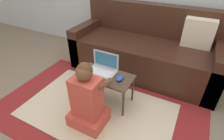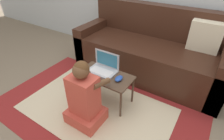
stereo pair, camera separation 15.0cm
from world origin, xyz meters
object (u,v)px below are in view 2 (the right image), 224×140
Objects in this scene: couch at (150,52)px; laptop at (103,68)px; laptop_desk at (105,78)px; person_seated at (85,99)px; computer_mouse at (119,78)px.

couch is 0.84m from laptop.
laptop reaches higher than laptop_desk.
laptop_desk is 1.94× the size of laptop.
laptop is at bearing 138.03° from laptop_desk.
couch is 2.79× the size of person_seated.
laptop is at bearing 99.28° from person_seated.
computer_mouse is at bearing -12.38° from laptop.
laptop_desk is 0.19m from computer_mouse.
computer_mouse is at bearing -90.18° from couch.
person_seated reaches higher than computer_mouse.
computer_mouse is 0.41m from person_seated.
couch is at bearing 89.82° from computer_mouse.
person_seated is (-0.17, -0.37, -0.09)m from computer_mouse.
couch reaches higher than laptop.
person_seated is at bearing -88.74° from laptop_desk.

